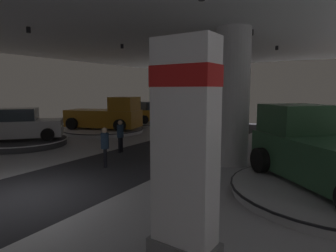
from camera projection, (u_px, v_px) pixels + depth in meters
ground at (20, 199)px, 8.18m from camera, size 24.00×44.00×0.06m
column_right at (232, 98)px, 11.64m from camera, size 1.38×1.38×5.50m
brand_sign_pylon at (185, 149)px, 4.99m from camera, size 1.30×0.71×3.94m
display_platform_far_right at (320, 152)px, 13.29m from camera, size 5.83×5.83×0.35m
display_car_far_right at (321, 133)px, 13.20m from camera, size 4.48×3.88×1.71m
display_platform_mid_left at (23, 142)px, 15.92m from camera, size 4.74×4.74×0.35m
display_car_mid_left at (21, 125)px, 15.79m from camera, size 4.18×4.30×1.71m
display_platform_far_left at (104, 130)px, 20.99m from camera, size 5.81×5.81×0.26m
pickup_truck_far_left at (107, 116)px, 20.77m from camera, size 5.66×3.73×2.30m
display_platform_mid_right at (331, 191)px, 8.28m from camera, size 5.68×5.68×0.27m
pickup_truck_mid_right at (325, 153)px, 8.46m from camera, size 5.22×5.24×2.30m
display_platform_deep_left at (152, 124)px, 24.55m from camera, size 4.74×4.74×0.37m
display_car_deep_left at (152, 113)px, 24.42m from camera, size 3.39×4.57×1.71m
display_platform_deep_right at (322, 135)px, 18.48m from camera, size 5.88×5.88×0.26m
pickup_truck_deep_right at (329, 120)px, 18.15m from camera, size 5.52×3.17×2.30m
visitor_walking_near at (105, 145)px, 11.38m from camera, size 0.32×0.32×1.59m
visitor_walking_far at (120, 134)px, 14.03m from camera, size 0.32×0.32×1.59m
stanchion_b at (175, 154)px, 12.12m from camera, size 0.28×0.28×1.01m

